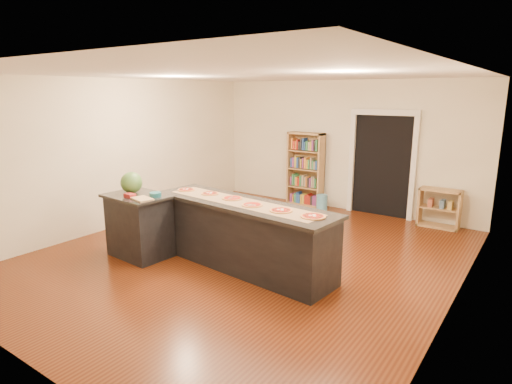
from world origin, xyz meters
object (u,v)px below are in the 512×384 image
Objects in this scene: side_counter at (140,225)px; watermelon at (131,183)px; kitchen_island at (242,235)px; bookshelf at (305,169)px; waste_bin at (322,203)px; low_shelf at (439,208)px.

watermelon is (-0.16, 0.03, 0.66)m from side_counter.
bookshelf is (-0.98, 3.73, 0.33)m from kitchen_island.
kitchen_island is at bearing 23.53° from side_counter.
side_counter is at bearing -105.86° from waste_bin.
side_counter is 0.68m from watermelon.
low_shelf is at bearing 67.88° from kitchen_island.
waste_bin is (0.55, -0.21, -0.66)m from bookshelf.
side_counter is 5.55m from low_shelf.
waste_bin is at bearing -175.28° from low_shelf.
watermelon is (-3.70, -4.25, 0.79)m from low_shelf.
kitchen_island is 1.69m from side_counter.
low_shelf is 2.24× the size of watermelon.
watermelon reaches higher than waste_bin.
bookshelf reaches higher than side_counter.
watermelon is (-1.76, -0.54, 0.66)m from kitchen_island.
bookshelf is at bearing 79.75° from watermelon.
kitchen_island is 1.80× the size of bookshelf.
kitchen_island is 3.87m from bookshelf.
kitchen_island is 8.94× the size of watermelon.
watermelon is at bearing -131.04° from low_shelf.
kitchen_island is 3.99× the size of low_shelf.
watermelon is at bearing -108.03° from waste_bin.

